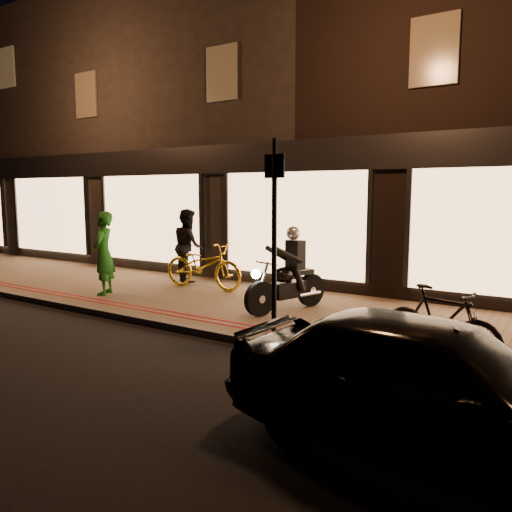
{
  "coord_description": "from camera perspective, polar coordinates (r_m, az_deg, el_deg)",
  "views": [
    {
      "loc": [
        5.5,
        -6.14,
        2.34
      ],
      "look_at": [
        0.27,
        1.98,
        1.1
      ],
      "focal_mm": 35.0,
      "sensor_mm": 36.0,
      "label": 1
    }
  ],
  "objects": [
    {
      "name": "parked_car",
      "position": [
        4.8,
        19.31,
        -13.75
      ],
      "size": [
        3.91,
        1.83,
        1.29
      ],
      "primitive_type": "imported",
      "rotation": [
        0.0,
        0.0,
        1.49
      ],
      "color": "black",
      "rests_on": "ground"
    },
    {
      "name": "red_kerb_lines",
      "position": [
        8.94,
        -6.45,
        -7.09
      ],
      "size": [
        50.0,
        0.26,
        0.01
      ],
      "color": "maroon",
      "rests_on": "sidewalk"
    },
    {
      "name": "bicycle_gold",
      "position": [
        11.54,
        -6.03,
        -1.06
      ],
      "size": [
        2.11,
        0.81,
        1.1
      ],
      "primitive_type": "imported",
      "rotation": [
        0.0,
        0.0,
        1.61
      ],
      "color": "gold",
      "rests_on": "sidewalk"
    },
    {
      "name": "ground",
      "position": [
        8.57,
        -8.79,
        -8.62
      ],
      "size": [
        90.0,
        90.0,
        0.0
      ],
      "primitive_type": "plane",
      "color": "black",
      "rests_on": "ground"
    },
    {
      "name": "person_green",
      "position": [
        11.3,
        -17.01,
        0.3
      ],
      "size": [
        0.7,
        0.79,
        1.81
      ],
      "primitive_type": "imported",
      "rotation": [
        0.0,
        0.0,
        -1.06
      ],
      "color": "#1D6D1D",
      "rests_on": "sidewalk"
    },
    {
      "name": "sidewalk",
      "position": [
        10.08,
        -1.2,
        -5.75
      ],
      "size": [
        50.0,
        4.0,
        0.12
      ],
      "primitive_type": "cube",
      "color": "brown",
      "rests_on": "ground"
    },
    {
      "name": "kerb_stone",
      "position": [
        8.59,
        -8.57,
        -8.16
      ],
      "size": [
        50.0,
        0.14,
        0.12
      ],
      "primitive_type": "cube",
      "color": "#59544C",
      "rests_on": "ground"
    },
    {
      "name": "sign_post",
      "position": [
        7.46,
        2.1,
        3.14
      ],
      "size": [
        0.35,
        0.09,
        3.0
      ],
      "rotation": [
        0.0,
        0.0,
        -0.09
      ],
      "color": "black",
      "rests_on": "sidewalk"
    },
    {
      "name": "person_dark",
      "position": [
        12.46,
        -7.75,
        1.2
      ],
      "size": [
        1.12,
        1.1,
        1.81
      ],
      "primitive_type": "imported",
      "rotation": [
        0.0,
        0.0,
        2.42
      ],
      "color": "black",
      "rests_on": "sidewalk"
    },
    {
      "name": "building_row",
      "position": [
        16.21,
        13.13,
        13.88
      ],
      "size": [
        48.0,
        10.11,
        8.5
      ],
      "color": "black",
      "rests_on": "ground"
    },
    {
      "name": "bicycle_dark",
      "position": [
        7.09,
        20.36,
        -7.23
      ],
      "size": [
        1.7,
        0.83,
        0.99
      ],
      "primitive_type": "imported",
      "rotation": [
        0.0,
        0.0,
        1.34
      ],
      "color": "black",
      "rests_on": "sidewalk"
    },
    {
      "name": "motorcycle",
      "position": [
        9.36,
        3.7,
        -2.57
      ],
      "size": [
        0.83,
        1.88,
        1.59
      ],
      "rotation": [
        0.0,
        0.0,
        -0.31
      ],
      "color": "black",
      "rests_on": "sidewalk"
    }
  ]
}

